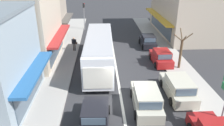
{
  "coord_description": "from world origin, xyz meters",
  "views": [
    {
      "loc": [
        -1.45,
        -13.79,
        9.31
      ],
      "look_at": [
        -0.48,
        4.42,
        1.2
      ],
      "focal_mm": 35.0,
      "sensor_mm": 36.0,
      "label": 1
    }
  ],
  "objects_px": {
    "parked_wagon_kerb_second": "(178,87)",
    "pedestrian_with_handbag_near": "(74,43)",
    "wagon_queue_far_back": "(146,99)",
    "parked_hatchback_kerb_third": "(161,57)",
    "city_bus": "(99,49)",
    "traffic_light_downstreet": "(84,12)",
    "street_tree_right": "(181,51)",
    "sedan_adjacent_lane_trail": "(95,118)",
    "parked_hatchback_kerb_rear": "(148,41)"
  },
  "relations": [
    {
      "from": "city_bus",
      "to": "parked_hatchback_kerb_third",
      "type": "xyz_separation_m",
      "value": [
        6.36,
        0.47,
        -1.17
      ]
    },
    {
      "from": "wagon_queue_far_back",
      "to": "parked_hatchback_kerb_rear",
      "type": "bearing_deg",
      "value": 77.92
    },
    {
      "from": "parked_wagon_kerb_second",
      "to": "traffic_light_downstreet",
      "type": "xyz_separation_m",
      "value": [
        -8.42,
        19.84,
        2.11
      ]
    },
    {
      "from": "city_bus",
      "to": "wagon_queue_far_back",
      "type": "relative_size",
      "value": 2.39
    },
    {
      "from": "parked_hatchback_kerb_third",
      "to": "pedestrian_with_handbag_near",
      "type": "distance_m",
      "value": 10.14
    },
    {
      "from": "city_bus",
      "to": "pedestrian_with_handbag_near",
      "type": "relative_size",
      "value": 6.69
    },
    {
      "from": "parked_wagon_kerb_second",
      "to": "traffic_light_downstreet",
      "type": "bearing_deg",
      "value": 113.0
    },
    {
      "from": "sedan_adjacent_lane_trail",
      "to": "parked_hatchback_kerb_rear",
      "type": "xyz_separation_m",
      "value": [
        6.36,
        14.7,
        0.05
      ]
    },
    {
      "from": "wagon_queue_far_back",
      "to": "parked_wagon_kerb_second",
      "type": "xyz_separation_m",
      "value": [
        2.78,
        1.45,
        0.0
      ]
    },
    {
      "from": "parked_hatchback_kerb_rear",
      "to": "traffic_light_downstreet",
      "type": "distance_m",
      "value": 12.07
    },
    {
      "from": "sedan_adjacent_lane_trail",
      "to": "traffic_light_downstreet",
      "type": "distance_m",
      "value": 23.29
    },
    {
      "from": "wagon_queue_far_back",
      "to": "parked_wagon_kerb_second",
      "type": "relative_size",
      "value": 1.01
    },
    {
      "from": "city_bus",
      "to": "street_tree_right",
      "type": "bearing_deg",
      "value": -5.92
    },
    {
      "from": "parked_wagon_kerb_second",
      "to": "street_tree_right",
      "type": "bearing_deg",
      "value": 70.06
    },
    {
      "from": "parked_hatchback_kerb_rear",
      "to": "city_bus",
      "type": "bearing_deg",
      "value": -136.45
    },
    {
      "from": "traffic_light_downstreet",
      "to": "street_tree_right",
      "type": "bearing_deg",
      "value": -55.77
    },
    {
      "from": "traffic_light_downstreet",
      "to": "pedestrian_with_handbag_near",
      "type": "bearing_deg",
      "value": -93.56
    },
    {
      "from": "parked_hatchback_kerb_third",
      "to": "street_tree_right",
      "type": "bearing_deg",
      "value": -40.83
    },
    {
      "from": "parked_wagon_kerb_second",
      "to": "pedestrian_with_handbag_near",
      "type": "distance_m",
      "value": 13.6
    },
    {
      "from": "city_bus",
      "to": "pedestrian_with_handbag_near",
      "type": "bearing_deg",
      "value": 123.25
    },
    {
      "from": "parked_wagon_kerb_second",
      "to": "parked_hatchback_kerb_third",
      "type": "height_order",
      "value": "parked_wagon_kerb_second"
    },
    {
      "from": "wagon_queue_far_back",
      "to": "traffic_light_downstreet",
      "type": "height_order",
      "value": "traffic_light_downstreet"
    },
    {
      "from": "city_bus",
      "to": "sedan_adjacent_lane_trail",
      "type": "relative_size",
      "value": 2.55
    },
    {
      "from": "city_bus",
      "to": "parked_hatchback_kerb_rear",
      "type": "xyz_separation_m",
      "value": [
        6.07,
        5.77,
        -1.17
      ]
    },
    {
      "from": "sedan_adjacent_lane_trail",
      "to": "parked_hatchback_kerb_third",
      "type": "bearing_deg",
      "value": 54.72
    },
    {
      "from": "street_tree_right",
      "to": "parked_hatchback_kerb_third",
      "type": "bearing_deg",
      "value": 139.17
    },
    {
      "from": "city_bus",
      "to": "sedan_adjacent_lane_trail",
      "type": "xyz_separation_m",
      "value": [
        -0.29,
        -8.93,
        -1.22
      ]
    },
    {
      "from": "parked_wagon_kerb_second",
      "to": "pedestrian_with_handbag_near",
      "type": "relative_size",
      "value": 2.76
    },
    {
      "from": "parked_wagon_kerb_second",
      "to": "parked_hatchback_kerb_rear",
      "type": "distance_m",
      "value": 11.45
    },
    {
      "from": "city_bus",
      "to": "parked_hatchback_kerb_rear",
      "type": "relative_size",
      "value": 2.94
    },
    {
      "from": "sedan_adjacent_lane_trail",
      "to": "traffic_light_downstreet",
      "type": "bearing_deg",
      "value": 95.07
    },
    {
      "from": "traffic_light_downstreet",
      "to": "wagon_queue_far_back",
      "type": "bearing_deg",
      "value": -75.15
    },
    {
      "from": "street_tree_right",
      "to": "pedestrian_with_handbag_near",
      "type": "relative_size",
      "value": 2.4
    },
    {
      "from": "wagon_queue_far_back",
      "to": "sedan_adjacent_lane_trail",
      "type": "height_order",
      "value": "wagon_queue_far_back"
    },
    {
      "from": "street_tree_right",
      "to": "sedan_adjacent_lane_trail",
      "type": "bearing_deg",
      "value": -135.09
    },
    {
      "from": "parked_wagon_kerb_second",
      "to": "wagon_queue_far_back",
      "type": "bearing_deg",
      "value": -152.37
    },
    {
      "from": "city_bus",
      "to": "street_tree_right",
      "type": "distance_m",
      "value": 7.89
    },
    {
      "from": "parked_hatchback_kerb_third",
      "to": "city_bus",
      "type": "bearing_deg",
      "value": -175.75
    },
    {
      "from": "street_tree_right",
      "to": "parked_wagon_kerb_second",
      "type": "bearing_deg",
      "value": -109.94
    },
    {
      "from": "wagon_queue_far_back",
      "to": "parked_hatchback_kerb_third",
      "type": "distance_m",
      "value": 8.2
    },
    {
      "from": "parked_hatchback_kerb_rear",
      "to": "pedestrian_with_handbag_near",
      "type": "height_order",
      "value": "pedestrian_with_handbag_near"
    },
    {
      "from": "city_bus",
      "to": "parked_wagon_kerb_second",
      "type": "distance_m",
      "value": 8.4
    },
    {
      "from": "city_bus",
      "to": "parked_hatchback_kerb_third",
      "type": "bearing_deg",
      "value": 4.25
    },
    {
      "from": "wagon_queue_far_back",
      "to": "parked_hatchback_kerb_third",
      "type": "relative_size",
      "value": 1.22
    },
    {
      "from": "sedan_adjacent_lane_trail",
      "to": "city_bus",
      "type": "bearing_deg",
      "value": 88.14
    },
    {
      "from": "traffic_light_downstreet",
      "to": "street_tree_right",
      "type": "xyz_separation_m",
      "value": [
        10.19,
        -14.98,
        -1.02
      ]
    },
    {
      "from": "parked_hatchback_kerb_third",
      "to": "pedestrian_with_handbag_near",
      "type": "bearing_deg",
      "value": 156.67
    },
    {
      "from": "parked_wagon_kerb_second",
      "to": "city_bus",
      "type": "bearing_deg",
      "value": 136.98
    },
    {
      "from": "city_bus",
      "to": "pedestrian_with_handbag_near",
      "type": "height_order",
      "value": "city_bus"
    },
    {
      "from": "parked_hatchback_kerb_rear",
      "to": "traffic_light_downstreet",
      "type": "height_order",
      "value": "traffic_light_downstreet"
    }
  ]
}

